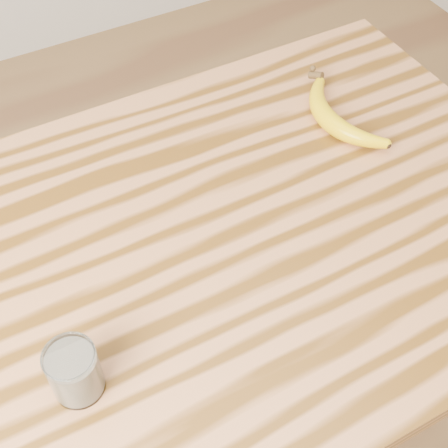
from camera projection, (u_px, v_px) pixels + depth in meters
name	position (u px, v px, depth m)	size (l,w,h in m)	color
table	(214.00, 285.00, 1.10)	(1.20, 0.80, 0.90)	#B37344
smoothie_glass	(75.00, 372.00, 0.81)	(0.07, 0.07, 0.09)	white
banana	(328.00, 121.00, 1.16)	(0.11, 0.31, 0.04)	yellow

